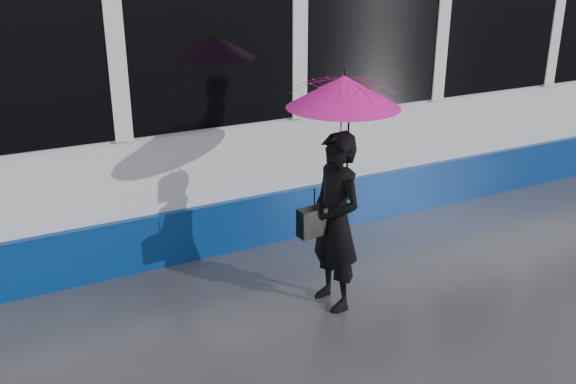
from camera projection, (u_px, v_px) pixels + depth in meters
ground at (208, 320)px, 6.07m from camera, size 90.00×90.00×0.00m
rails at (137, 224)px, 8.14m from camera, size 34.00×1.51×0.02m
woman at (335, 222)px, 6.06m from camera, size 0.45×0.66×1.75m
umbrella at (343, 114)px, 5.71m from camera, size 1.09×1.09×1.18m
handbag at (314, 222)px, 5.96m from camera, size 0.32×0.15×0.45m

